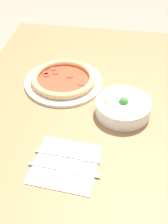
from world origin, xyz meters
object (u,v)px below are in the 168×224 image
pizza (63,80)px  bowl (123,106)px  knife (61,169)px  fork (67,156)px

pizza → bowl: 0.27m
knife → pizza: bearing=104.3°
pizza → fork: (0.37, 0.08, -0.01)m
pizza → fork: pizza is taller
fork → knife: size_ratio=0.93×
pizza → knife: (0.42, 0.08, -0.01)m
knife → fork: bearing=85.9°
bowl → fork: (0.22, -0.15, -0.02)m
pizza → knife: 0.42m
fork → bowl: bearing=59.7°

